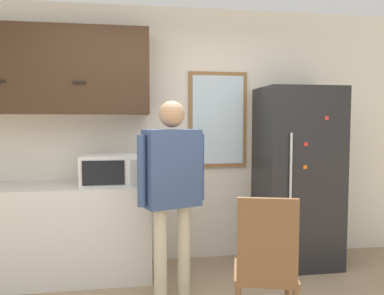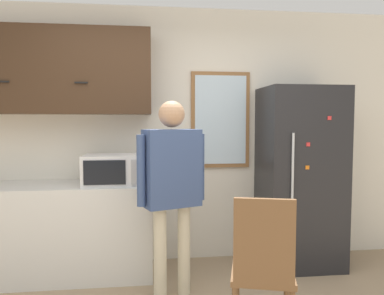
{
  "view_description": "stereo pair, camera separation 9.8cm",
  "coord_description": "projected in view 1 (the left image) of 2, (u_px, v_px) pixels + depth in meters",
  "views": [
    {
      "loc": [
        -0.35,
        -2.11,
        1.5
      ],
      "look_at": [
        0.13,
        1.03,
        1.28
      ],
      "focal_mm": 35.0,
      "sensor_mm": 36.0,
      "label": 1
    },
    {
      "loc": [
        -0.26,
        -2.12,
        1.5
      ],
      "look_at": [
        0.13,
        1.03,
        1.28
      ],
      "focal_mm": 35.0,
      "sensor_mm": 36.0,
      "label": 2
    }
  ],
  "objects": [
    {
      "name": "counter",
      "position": [
        45.0,
        232.0,
        3.56
      ],
      "size": [
        2.0,
        0.65,
        0.9
      ],
      "color": "silver",
      "rests_on": "ground_plane"
    },
    {
      "name": "refrigerator",
      "position": [
        297.0,
        177.0,
        3.91
      ],
      "size": [
        0.79,
        0.66,
        1.85
      ],
      "color": "#232326",
      "rests_on": "ground_plane"
    },
    {
      "name": "window",
      "position": [
        218.0,
        120.0,
        4.05
      ],
      "size": [
        0.64,
        0.05,
        1.03
      ],
      "color": "olive"
    },
    {
      "name": "microwave",
      "position": [
        110.0,
        170.0,
        3.56
      ],
      "size": [
        0.53,
        0.42,
        0.28
      ],
      "color": "white",
      "rests_on": "counter"
    },
    {
      "name": "person",
      "position": [
        172.0,
        178.0,
        3.15
      ],
      "size": [
        0.58,
        0.37,
        1.67
      ],
      "rotation": [
        0.0,
        0.0,
        0.35
      ],
      "color": "beige",
      "rests_on": "ground_plane"
    },
    {
      "name": "back_wall",
      "position": [
        167.0,
        136.0,
        4.03
      ],
      "size": [
        6.0,
        0.06,
        2.7
      ],
      "color": "silver",
      "rests_on": "ground_plane"
    },
    {
      "name": "upper_cabinets",
      "position": [
        44.0,
        71.0,
        3.58
      ],
      "size": [
        2.0,
        0.39,
        0.83
      ],
      "color": "#3D2819"
    },
    {
      "name": "chair",
      "position": [
        266.0,
        263.0,
        2.56
      ],
      "size": [
        0.53,
        0.53,
        1.01
      ],
      "rotation": [
        0.0,
        0.0,
        2.86
      ],
      "color": "brown",
      "rests_on": "ground_plane"
    }
  ]
}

